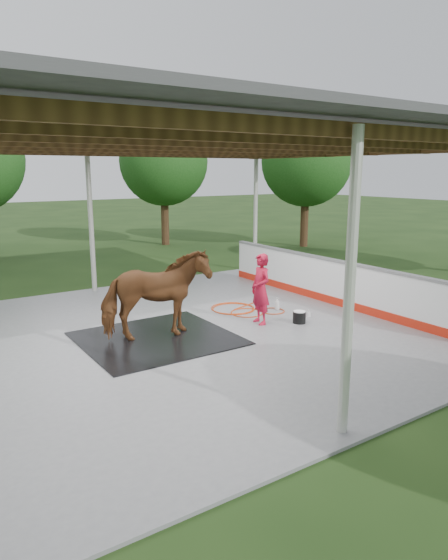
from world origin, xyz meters
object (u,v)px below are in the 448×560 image
dasher_board (332,282)px  wash_bucket (299,317)px  handler (261,289)px  horse (156,295)px

dasher_board → wash_bucket: bearing=-155.7°
dasher_board → handler: bearing=-171.9°
dasher_board → handler: handler is taller
wash_bucket → horse: bearing=165.9°
horse → wash_bucket: bearing=-93.1°
dasher_board → horse: bearing=-179.5°
handler → dasher_board: bearing=104.5°
horse → wash_bucket: (3.13, -0.79, -0.77)m
horse → handler: horse is taller
handler → wash_bucket: 1.09m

